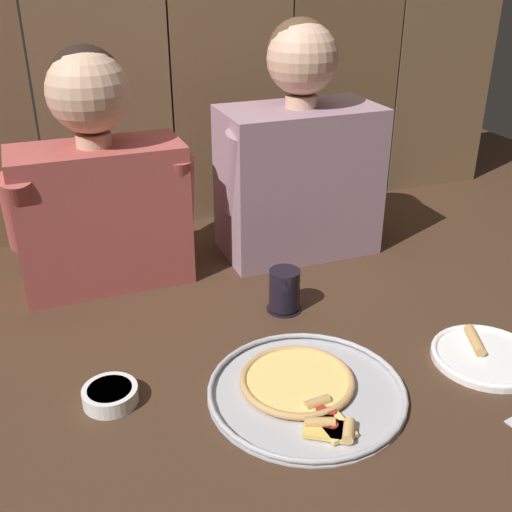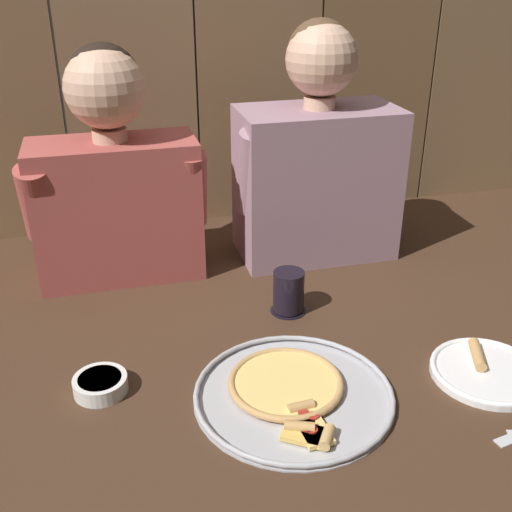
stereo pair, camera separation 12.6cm
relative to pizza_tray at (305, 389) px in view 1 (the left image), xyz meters
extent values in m
plane|color=#422B1C|center=(-0.01, 0.13, -0.01)|extent=(3.20, 3.20, 0.00)
cylinder|color=#B2B2B7|center=(0.00, 0.00, -0.01)|extent=(0.37, 0.37, 0.01)
torus|color=#B2B2B7|center=(0.00, 0.00, 0.00)|extent=(0.37, 0.37, 0.01)
cylinder|color=#B23823|center=(0.00, 0.02, 0.00)|extent=(0.21, 0.21, 0.00)
cylinder|color=#F4D170|center=(0.00, 0.02, 0.00)|extent=(0.20, 0.20, 0.01)
torus|color=tan|center=(0.00, 0.02, 0.00)|extent=(0.22, 0.22, 0.01)
cube|color=#EABC56|center=(-0.01, -0.11, 0.00)|extent=(0.09, 0.08, 0.01)
cylinder|color=tan|center=(0.02, -0.13, 0.01)|extent=(0.04, 0.05, 0.02)
cylinder|color=#A3281E|center=(-0.01, -0.11, 0.01)|extent=(0.02, 0.02, 0.00)
cube|color=#EABC56|center=(0.00, -0.06, 0.00)|extent=(0.08, 0.09, 0.01)
cylinder|color=tan|center=(-0.02, -0.10, 0.01)|extent=(0.06, 0.04, 0.02)
cylinder|color=#A3281E|center=(0.00, -0.07, 0.01)|extent=(0.02, 0.02, 0.00)
cylinder|color=#A3281E|center=(0.02, -0.05, 0.01)|extent=(0.02, 0.02, 0.00)
cube|color=#F4D170|center=(0.00, -0.10, 0.00)|extent=(0.05, 0.10, 0.01)
cylinder|color=tan|center=(0.00, -0.05, 0.01)|extent=(0.05, 0.02, 0.02)
cylinder|color=#A3281E|center=(0.01, -0.08, 0.01)|extent=(0.02, 0.02, 0.00)
cylinder|color=#A3281E|center=(0.00, -0.11, 0.01)|extent=(0.02, 0.02, 0.00)
cylinder|color=white|center=(0.39, -0.04, 0.00)|extent=(0.22, 0.22, 0.01)
torus|color=white|center=(0.39, -0.04, 0.00)|extent=(0.22, 0.22, 0.01)
cylinder|color=tan|center=(0.39, 0.00, 0.01)|extent=(0.05, 0.09, 0.02)
cylinder|color=black|center=(0.08, 0.29, -0.01)|extent=(0.08, 0.08, 0.01)
cylinder|color=black|center=(0.08, 0.29, 0.04)|extent=(0.07, 0.07, 0.09)
cylinder|color=white|center=(-0.34, 0.10, 0.01)|extent=(0.10, 0.10, 0.03)
cylinder|color=#B23823|center=(-0.34, 0.10, 0.01)|extent=(0.08, 0.08, 0.02)
cube|color=#AD4C47|center=(-0.27, 0.58, 0.16)|extent=(0.40, 0.18, 0.35)
cylinder|color=#DBAD8E|center=(-0.27, 0.58, 0.35)|extent=(0.08, 0.08, 0.03)
sphere|color=#DBAD8E|center=(-0.27, 0.58, 0.46)|extent=(0.18, 0.18, 0.18)
sphere|color=black|center=(-0.27, 0.59, 0.47)|extent=(0.17, 0.17, 0.17)
cylinder|color=#AD4C47|center=(-0.45, 0.54, 0.22)|extent=(0.08, 0.13, 0.20)
cylinder|color=#AD4C47|center=(-0.09, 0.54, 0.22)|extent=(0.08, 0.12, 0.20)
cube|color=gray|center=(0.24, 0.58, 0.19)|extent=(0.41, 0.22, 0.39)
cylinder|color=#DBAD8E|center=(0.24, 0.58, 0.40)|extent=(0.08, 0.08, 0.03)
sphere|color=#DBAD8E|center=(0.24, 0.58, 0.50)|extent=(0.18, 0.18, 0.18)
sphere|color=brown|center=(0.24, 0.59, 0.51)|extent=(0.16, 0.16, 0.16)
cylinder|color=gray|center=(0.06, 0.54, 0.25)|extent=(0.08, 0.13, 0.23)
cylinder|color=gray|center=(0.43, 0.54, 0.25)|extent=(0.08, 0.12, 0.23)
camera|label=1|loc=(-0.41, -0.82, 0.73)|focal=43.16mm
camera|label=2|loc=(-0.29, -0.86, 0.73)|focal=43.16mm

